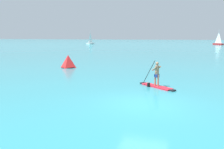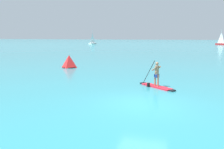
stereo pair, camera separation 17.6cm
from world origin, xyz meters
name	(u,v)px [view 2 (the right image)]	position (x,y,z in m)	size (l,w,h in m)	color
ground	(142,104)	(0.00, 0.00, 0.00)	(440.00, 440.00, 0.00)	teal
paddleboarder_mid_center	(156,81)	(0.21, 3.98, 0.42)	(2.51, 2.11, 1.87)	red
race_marker_buoy	(69,62)	(-9.84, 10.86, 0.60)	(1.52, 1.52, 1.34)	red
sailboat_left_horizon	(93,43)	(-35.67, 79.83, 0.68)	(1.66, 5.18, 5.84)	white
sailboat_right_horizon	(221,43)	(15.07, 87.53, 0.80)	(3.70, 4.15, 5.89)	#A51E1E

